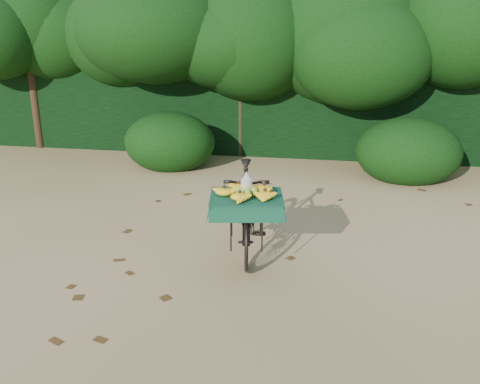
# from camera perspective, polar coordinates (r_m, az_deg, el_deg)

# --- Properties ---
(ground) EXTENTS (80.00, 80.00, 0.00)m
(ground) POSITION_cam_1_polar(r_m,az_deg,el_deg) (5.72, 8.09, -9.91)
(ground) COLOR tan
(ground) RESTS_ON ground
(vendor_bicycle) EXTENTS (0.96, 1.92, 1.10)m
(vendor_bicycle) POSITION_cam_1_polar(r_m,az_deg,el_deg) (6.16, 0.68, -1.86)
(vendor_bicycle) COLOR black
(vendor_bicycle) RESTS_ON ground
(hedge_backdrop) EXTENTS (26.00, 1.80, 1.80)m
(hedge_backdrop) POSITION_cam_1_polar(r_m,az_deg,el_deg) (11.49, 9.79, 9.01)
(hedge_backdrop) COLOR black
(hedge_backdrop) RESTS_ON ground
(tree_row) EXTENTS (14.50, 2.00, 4.00)m
(tree_row) POSITION_cam_1_polar(r_m,az_deg,el_deg) (10.60, 6.41, 14.40)
(tree_row) COLOR black
(tree_row) RESTS_ON ground
(bush_clumps) EXTENTS (8.80, 1.70, 0.90)m
(bush_clumps) POSITION_cam_1_polar(r_m,az_deg,el_deg) (9.62, 12.41, 4.36)
(bush_clumps) COLOR black
(bush_clumps) RESTS_ON ground
(leaf_litter) EXTENTS (7.00, 7.30, 0.01)m
(leaf_litter) POSITION_cam_1_polar(r_m,az_deg,el_deg) (6.30, 8.38, -7.11)
(leaf_litter) COLOR #472D13
(leaf_litter) RESTS_ON ground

